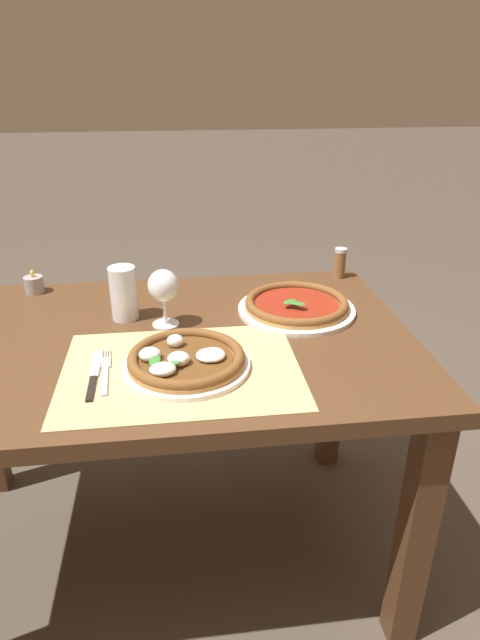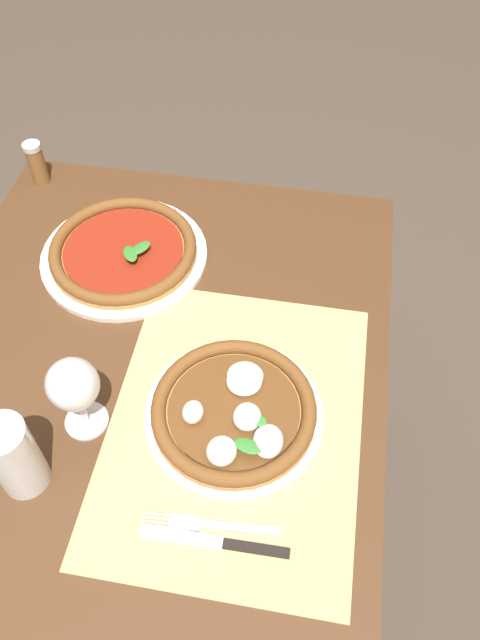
% 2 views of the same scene
% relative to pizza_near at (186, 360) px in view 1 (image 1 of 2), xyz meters
% --- Properties ---
extents(ground_plane, '(24.00, 24.00, 0.00)m').
position_rel_pizza_near_xyz_m(ground_plane, '(-0.08, 0.17, -0.76)').
color(ground_plane, '#473D33').
extents(dining_table, '(1.32, 0.82, 0.74)m').
position_rel_pizza_near_xyz_m(dining_table, '(-0.08, 0.17, -0.13)').
color(dining_table, '#4C301C').
rests_on(dining_table, ground).
extents(paper_placemat, '(0.53, 0.40, 0.00)m').
position_rel_pizza_near_xyz_m(paper_placemat, '(-0.01, -0.00, -0.02)').
color(paper_placemat, tan).
rests_on(paper_placemat, dining_table).
extents(pizza_near, '(0.29, 0.29, 0.05)m').
position_rel_pizza_near_xyz_m(pizza_near, '(0.00, 0.00, 0.00)').
color(pizza_near, silver).
rests_on(pizza_near, paper_placemat).
extents(pizza_far, '(0.33, 0.33, 0.04)m').
position_rel_pizza_near_xyz_m(pizza_far, '(0.32, 0.28, -0.00)').
color(pizza_far, silver).
rests_on(pizza_far, dining_table).
extents(wine_glass, '(0.08, 0.08, 0.16)m').
position_rel_pizza_near_xyz_m(wine_glass, '(-0.05, 0.23, 0.08)').
color(wine_glass, silver).
rests_on(wine_glass, dining_table).
extents(pint_glass, '(0.07, 0.07, 0.15)m').
position_rel_pizza_near_xyz_m(pint_glass, '(-0.15, 0.29, 0.05)').
color(pint_glass, silver).
rests_on(pint_glass, dining_table).
extents(fork, '(0.03, 0.20, 0.00)m').
position_rel_pizza_near_xyz_m(fork, '(-0.18, 0.00, -0.02)').
color(fork, '#B7B7BC').
rests_on(fork, paper_placemat).
extents(knife, '(0.02, 0.22, 0.01)m').
position_rel_pizza_near_xyz_m(knife, '(-0.20, -0.01, -0.02)').
color(knife, black).
rests_on(knife, paper_placemat).
extents(votive_candle, '(0.06, 0.06, 0.07)m').
position_rel_pizza_near_xyz_m(votive_candle, '(-0.44, 0.51, -0.00)').
color(votive_candle, gray).
rests_on(votive_candle, dining_table).
extents(pepper_shaker, '(0.04, 0.04, 0.10)m').
position_rel_pizza_near_xyz_m(pepper_shaker, '(0.51, 0.52, 0.03)').
color(pepper_shaker, brown).
rests_on(pepper_shaker, dining_table).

